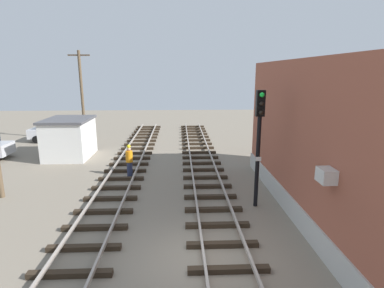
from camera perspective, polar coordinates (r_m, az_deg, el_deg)
The scene contains 8 objects.
ground_plane at distance 10.59m, azimuth 1.32°, elevation -20.66°, with size 80.00×80.00×0.00m, color slate.
track_near_building at distance 10.60m, azimuth 6.22°, elevation -19.88°, with size 2.50×49.81×0.32m.
track_centre at distance 11.00m, azimuth -20.53°, elevation -19.39°, with size 2.50×49.81×0.32m.
signal_mast at distance 13.44m, azimuth 12.33°, elevation 1.58°, with size 0.36×0.40×5.18m.
control_hut at distance 23.22m, azimuth -21.85°, elevation 1.07°, with size 3.00×3.80×2.76m.
parked_car_white at distance 29.34m, azimuth -24.04°, elevation 2.27°, with size 4.20×2.04×1.76m.
utility_pole_far at distance 28.19m, azimuth -19.78°, elevation 8.66°, with size 1.80×0.24×7.67m.
track_worker_foreground at distance 18.05m, azimuth -11.58°, elevation -3.03°, with size 0.40×0.40×1.87m.
Camera 1 is at (-0.60, -8.77, 5.91)m, focal length 28.68 mm.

